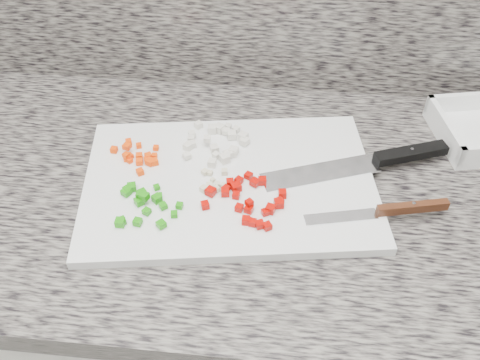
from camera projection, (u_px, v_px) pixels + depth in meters
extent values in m
cube|color=white|center=(231.00, 327.00, 1.24)|extent=(3.92, 0.62, 0.86)
cube|color=slate|center=(228.00, 190.00, 0.93)|extent=(3.96, 0.64, 0.04)
cube|color=white|center=(229.00, 183.00, 0.90)|extent=(0.53, 0.40, 0.02)
cube|color=#FF4305|center=(129.00, 142.00, 0.96)|extent=(0.01, 0.01, 0.01)
cube|color=#FF4305|center=(139.00, 146.00, 0.95)|extent=(0.01, 0.01, 0.01)
cube|color=#FF4305|center=(130.00, 160.00, 0.92)|extent=(0.01, 0.01, 0.01)
cube|color=#FF4305|center=(156.00, 148.00, 0.95)|extent=(0.01, 0.01, 0.01)
cube|color=#FF4305|center=(127.00, 146.00, 0.93)|extent=(0.02, 0.02, 0.01)
cube|color=#FF4305|center=(150.00, 162.00, 0.92)|extent=(0.02, 0.02, 0.01)
cube|color=#FF4305|center=(155.00, 156.00, 0.93)|extent=(0.01, 0.01, 0.01)
cube|color=#FF4305|center=(140.00, 172.00, 0.90)|extent=(0.02, 0.02, 0.01)
cube|color=#FF4305|center=(128.00, 157.00, 0.93)|extent=(0.01, 0.01, 0.01)
cube|color=#FF4305|center=(126.00, 155.00, 0.92)|extent=(0.01, 0.01, 0.01)
cube|color=#FF4305|center=(114.00, 150.00, 0.94)|extent=(0.01, 0.01, 0.01)
cube|color=#FF4305|center=(130.00, 156.00, 0.93)|extent=(0.01, 0.01, 0.01)
cube|color=#FF4305|center=(155.00, 162.00, 0.92)|extent=(0.02, 0.02, 0.01)
cube|color=#FF4305|center=(147.00, 159.00, 0.92)|extent=(0.01, 0.01, 0.01)
cube|color=#FF4305|center=(139.00, 162.00, 0.92)|extent=(0.01, 0.01, 0.01)
cube|color=#FF4305|center=(139.00, 156.00, 0.93)|extent=(0.01, 0.01, 0.01)
cube|color=#FF4305|center=(148.00, 156.00, 0.93)|extent=(0.02, 0.02, 0.01)
cube|color=silver|center=(216.00, 155.00, 0.93)|extent=(0.01, 0.01, 0.01)
cube|color=silver|center=(192.00, 134.00, 0.97)|extent=(0.02, 0.02, 0.01)
cube|color=silver|center=(192.00, 144.00, 0.95)|extent=(0.02, 0.02, 0.01)
cube|color=silver|center=(232.00, 135.00, 0.97)|extent=(0.02, 0.02, 0.01)
cube|color=silver|center=(233.00, 153.00, 0.93)|extent=(0.01, 0.01, 0.01)
cube|color=silver|center=(234.00, 151.00, 0.94)|extent=(0.02, 0.02, 0.01)
cube|color=silver|center=(221.00, 129.00, 0.98)|extent=(0.01, 0.01, 0.01)
cube|color=silver|center=(228.00, 126.00, 0.99)|extent=(0.01, 0.01, 0.01)
cube|color=silver|center=(207.00, 139.00, 0.95)|extent=(0.01, 0.01, 0.01)
cube|color=silver|center=(236.00, 129.00, 0.98)|extent=(0.02, 0.02, 0.01)
cube|color=silver|center=(198.00, 125.00, 0.99)|extent=(0.02, 0.02, 0.01)
cube|color=silver|center=(244.00, 141.00, 0.96)|extent=(0.02, 0.02, 0.01)
cube|color=silver|center=(214.00, 149.00, 0.94)|extent=(0.02, 0.02, 0.01)
cube|color=silver|center=(226.00, 131.00, 0.98)|extent=(0.01, 0.01, 0.01)
cube|color=silver|center=(219.00, 129.00, 0.98)|extent=(0.02, 0.02, 0.01)
cube|color=silver|center=(225.00, 158.00, 0.92)|extent=(0.02, 0.02, 0.01)
cube|color=silver|center=(187.00, 156.00, 0.93)|extent=(0.02, 0.02, 0.01)
cube|color=silver|center=(228.00, 154.00, 0.93)|extent=(0.02, 0.02, 0.01)
cube|color=silver|center=(191.00, 139.00, 0.96)|extent=(0.01, 0.01, 0.01)
cube|color=silver|center=(188.00, 147.00, 0.95)|extent=(0.02, 0.02, 0.01)
cube|color=silver|center=(212.00, 129.00, 0.98)|extent=(0.02, 0.02, 0.01)
cube|color=silver|center=(212.00, 163.00, 0.92)|extent=(0.01, 0.01, 0.01)
cube|color=silver|center=(243.00, 137.00, 0.96)|extent=(0.02, 0.02, 0.02)
cube|color=#1D8C0C|center=(163.00, 206.00, 0.84)|extent=(0.02, 0.02, 0.01)
cube|color=#1D8C0C|center=(138.00, 222.00, 0.82)|extent=(0.01, 0.01, 0.01)
cube|color=#1D8C0C|center=(141.00, 195.00, 0.86)|extent=(0.01, 0.01, 0.01)
cube|color=#1D8C0C|center=(140.00, 194.00, 0.85)|extent=(0.01, 0.01, 0.01)
cube|color=#1D8C0C|center=(179.00, 206.00, 0.85)|extent=(0.01, 0.01, 0.01)
cube|color=#1D8C0C|center=(132.00, 187.00, 0.87)|extent=(0.02, 0.02, 0.01)
cube|color=#1D8C0C|center=(120.00, 222.00, 0.82)|extent=(0.01, 0.01, 0.01)
cube|color=#1D8C0C|center=(126.00, 192.00, 0.86)|extent=(0.02, 0.02, 0.01)
cube|color=#1D8C0C|center=(161.00, 224.00, 0.82)|extent=(0.02, 0.02, 0.01)
cube|color=#1D8C0C|center=(147.00, 211.00, 0.84)|extent=(0.01, 0.01, 0.01)
cube|color=#1D8C0C|center=(157.00, 199.00, 0.85)|extent=(0.02, 0.02, 0.01)
cube|color=#1D8C0C|center=(122.00, 221.00, 0.82)|extent=(0.02, 0.02, 0.01)
cube|color=#1D8C0C|center=(174.00, 214.00, 0.83)|extent=(0.01, 0.01, 0.01)
cube|color=#1D8C0C|center=(139.00, 201.00, 0.85)|extent=(0.02, 0.02, 0.01)
cube|color=#1D8C0C|center=(157.00, 187.00, 0.88)|extent=(0.01, 0.01, 0.01)
cube|color=#1D8C0C|center=(159.00, 196.00, 0.86)|extent=(0.01, 0.01, 0.01)
cube|color=#1D8C0C|center=(128.00, 190.00, 0.87)|extent=(0.02, 0.02, 0.01)
cube|color=#1D8C0C|center=(144.00, 196.00, 0.84)|extent=(0.02, 0.02, 0.01)
cube|color=#1D8C0C|center=(142.00, 192.00, 0.87)|extent=(0.02, 0.02, 0.01)
cube|color=#AF0802|center=(248.00, 176.00, 0.89)|extent=(0.02, 0.02, 0.01)
cube|color=#AF0802|center=(260.00, 224.00, 0.82)|extent=(0.02, 0.02, 0.01)
cube|color=#AF0802|center=(282.00, 194.00, 0.86)|extent=(0.01, 0.01, 0.01)
cube|color=#AF0802|center=(205.00, 205.00, 0.84)|extent=(0.02, 0.02, 0.01)
cube|color=#AF0802|center=(253.00, 223.00, 0.82)|extent=(0.01, 0.01, 0.01)
cube|color=#AF0802|center=(265.00, 212.00, 0.83)|extent=(0.01, 0.01, 0.01)
cube|color=#AF0802|center=(226.00, 188.00, 0.87)|extent=(0.01, 0.01, 0.01)
cube|color=#AF0802|center=(262.00, 181.00, 0.88)|extent=(0.01, 0.01, 0.01)
cube|color=#AF0802|center=(236.00, 187.00, 0.87)|extent=(0.02, 0.02, 0.01)
cube|color=#AF0802|center=(249.00, 203.00, 0.84)|extent=(0.02, 0.02, 0.01)
cube|color=#AF0802|center=(211.00, 191.00, 0.86)|extent=(0.02, 0.02, 0.01)
cube|color=#AF0802|center=(279.00, 203.00, 0.85)|extent=(0.02, 0.02, 0.01)
cube|color=#AF0802|center=(270.00, 209.00, 0.84)|extent=(0.02, 0.02, 0.01)
cube|color=#AF0802|center=(225.00, 192.00, 0.86)|extent=(0.01, 0.01, 0.01)
cube|color=#AF0802|center=(255.00, 182.00, 0.88)|extent=(0.02, 0.02, 0.01)
cube|color=#AF0802|center=(267.00, 226.00, 0.81)|extent=(0.02, 0.02, 0.01)
cube|color=#AF0802|center=(236.00, 195.00, 0.86)|extent=(0.01, 0.01, 0.01)
cube|color=#AF0802|center=(279.00, 201.00, 0.85)|extent=(0.02, 0.02, 0.01)
cube|color=#AF0802|center=(239.00, 180.00, 0.89)|extent=(0.02, 0.02, 0.01)
cube|color=#AF0802|center=(230.00, 182.00, 0.88)|extent=(0.01, 0.01, 0.01)
cube|color=#AF0802|center=(246.00, 220.00, 0.82)|extent=(0.01, 0.01, 0.01)
cube|color=#AF0802|center=(239.00, 208.00, 0.84)|extent=(0.01, 0.01, 0.01)
cube|color=#AF0802|center=(249.00, 221.00, 0.82)|extent=(0.01, 0.01, 0.01)
cube|color=#AF0802|center=(249.00, 209.00, 0.84)|extent=(0.02, 0.02, 0.01)
cube|color=beige|center=(209.00, 186.00, 0.88)|extent=(0.01, 0.01, 0.01)
cube|color=beige|center=(211.00, 187.00, 0.88)|extent=(0.01, 0.01, 0.01)
cube|color=beige|center=(210.00, 173.00, 0.90)|extent=(0.01, 0.01, 0.01)
cube|color=beige|center=(217.00, 184.00, 0.88)|extent=(0.01, 0.01, 0.01)
cube|color=beige|center=(209.00, 192.00, 0.87)|extent=(0.01, 0.01, 0.01)
cube|color=beige|center=(213.00, 190.00, 0.87)|extent=(0.01, 0.01, 0.01)
cube|color=beige|center=(224.00, 186.00, 0.88)|extent=(0.01, 0.01, 0.01)
cube|color=beige|center=(224.00, 190.00, 0.87)|extent=(0.01, 0.01, 0.01)
cube|color=beige|center=(216.00, 189.00, 0.87)|extent=(0.01, 0.01, 0.01)
cube|color=beige|center=(204.00, 189.00, 0.87)|extent=(0.01, 0.01, 0.01)
cube|color=beige|center=(205.00, 172.00, 0.90)|extent=(0.01, 0.01, 0.01)
cube|color=beige|center=(224.00, 172.00, 0.90)|extent=(0.01, 0.01, 0.01)
cube|color=beige|center=(213.00, 180.00, 0.89)|extent=(0.01, 0.01, 0.01)
cube|color=white|center=(320.00, 173.00, 0.90)|extent=(0.21, 0.12, 0.00)
cube|color=black|center=(411.00, 153.00, 0.93)|extent=(0.13, 0.07, 0.02)
cylinder|color=white|center=(412.00, 149.00, 0.93)|extent=(0.01, 0.01, 0.00)
cube|color=white|center=(341.00, 217.00, 0.83)|extent=(0.12, 0.05, 0.00)
cube|color=#472111|center=(413.00, 207.00, 0.84)|extent=(0.11, 0.04, 0.02)
cylinder|color=white|center=(414.00, 204.00, 0.83)|extent=(0.01, 0.01, 0.00)
cube|color=white|center=(445.00, 129.00, 0.97)|extent=(0.05, 0.16, 0.04)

